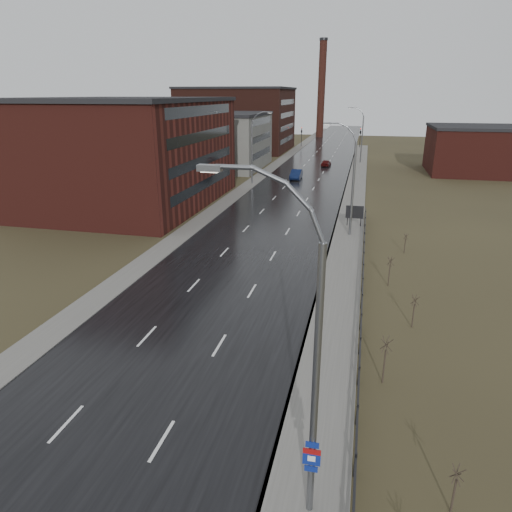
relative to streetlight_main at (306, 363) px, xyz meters
The scene contains 25 objects.
ground 10.61m from the streetlight_main, 166.75° to the right, with size 320.00×320.00×0.00m, color #2D2819.
road 58.93m from the streetlight_main, 98.31° to the left, with size 14.00×300.00×0.06m, color black.
sidewalk_right 33.54m from the streetlight_main, 89.78° to the left, with size 3.20×180.00×0.18m, color #595651.
curb_right 33.57m from the streetlight_main, 92.42° to the left, with size 0.16×180.00×0.18m, color slate.
sidewalk_left 60.65m from the streetlight_main, 106.04° to the left, with size 2.40×260.00×0.12m, color #595651.
warehouse_near 52.13m from the streetlight_main, 124.42° to the left, with size 22.44×28.56×13.50m.
warehouse_mid 80.48m from the streetlight_main, 109.20° to the left, with size 16.32×20.40×10.50m.
warehouse_far 110.59m from the streetlight_main, 106.53° to the left, with size 26.52×24.48×15.50m.
building_right 82.95m from the streetlight_main, 74.74° to the left, with size 18.36×16.32×8.50m.
smokestack 149.01m from the streetlight_main, 95.58° to the left, with size 2.70×2.70×30.70m.
streetlight_main is the anchor object (origin of this frame).
streetlight_right_mid 34.01m from the streetlight_main, 89.95° to the left, with size 3.36×0.28×11.35m.
streetlight_left 62.15m from the streetlight_main, 105.08° to the left, with size 3.36×0.28×11.35m.
streetlight_right_far 88.01m from the streetlight_main, 89.98° to the left, with size 3.36×0.28×11.35m.
guardrail 17.27m from the streetlight_main, 83.61° to the left, with size 0.10×53.05×1.10m.
shrub_b 7.30m from the streetlight_main, 12.57° to the left, with size 0.48×0.50×1.99m.
shrub_c 10.17m from the streetlight_main, 70.39° to the left, with size 0.61×0.65×2.59m.
shrub_d 16.55m from the streetlight_main, 71.62° to the left, with size 0.52×0.55×2.18m.
shrub_e 22.32m from the streetlight_main, 80.08° to the left, with size 0.56×0.59×2.35m.
shrub_f 30.69m from the streetlight_main, 79.57° to the left, with size 0.45×0.47×1.87m.
billboard 37.71m from the streetlight_main, 89.04° to the left, with size 1.90×0.17×2.45m.
traffic_light_left 119.16m from the streetlight_main, 97.95° to the left, with size 0.58×2.73×5.30m.
traffic_light_right 118.01m from the streetlight_main, 90.23° to the left, with size 0.58×2.73×5.30m.
car_near 66.67m from the streetlight_main, 98.67° to the left, with size 1.72×4.94×1.63m, color #0B1537.
car_far 82.22m from the streetlight_main, 94.43° to the left, with size 1.57×3.89×1.33m, color #430B0B.
Camera 1 is at (9.77, -10.23, 13.93)m, focal length 32.00 mm.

